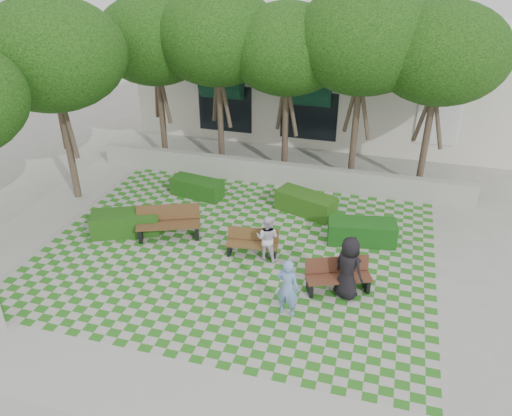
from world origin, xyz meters
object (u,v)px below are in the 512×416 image
(bench_east, at_px, (338,276))
(bench_mid, at_px, (252,243))
(hedge_midright, at_px, (306,203))
(hedge_midleft, at_px, (197,188))
(person_white, at_px, (267,238))
(person_dark, at_px, (348,268))
(person_blue, at_px, (288,287))
(bench_west, at_px, (169,223))
(hedge_west, at_px, (126,223))
(hedge_east, at_px, (362,232))

(bench_east, relative_size, bench_mid, 1.15)
(bench_mid, bearing_deg, bench_east, -27.57)
(bench_mid, xyz_separation_m, hedge_midright, (1.08, 3.09, -0.03))
(hedge_midleft, bearing_deg, person_white, -42.63)
(bench_mid, bearing_deg, person_dark, -29.16)
(person_dark, bearing_deg, person_blue, 73.86)
(bench_west, relative_size, hedge_west, 0.98)
(person_blue, bearing_deg, hedge_midleft, -39.85)
(hedge_east, xyz_separation_m, person_dark, (-0.14, -2.90, 0.55))
(bench_west, height_order, hedge_midleft, bench_west)
(bench_mid, distance_m, hedge_midright, 3.28)
(bench_mid, relative_size, person_blue, 0.98)
(bench_mid, bearing_deg, person_white, -18.32)
(hedge_midright, distance_m, hedge_midleft, 4.23)
(bench_west, bearing_deg, person_white, -26.96)
(hedge_midright, relative_size, person_dark, 1.16)
(hedge_midleft, relative_size, person_dark, 1.07)
(hedge_midleft, distance_m, person_blue, 7.45)
(hedge_midright, xyz_separation_m, person_blue, (0.57, -5.52, 0.47))
(person_dark, bearing_deg, hedge_midleft, -2.20)
(hedge_west, distance_m, person_white, 4.92)
(hedge_east, xyz_separation_m, hedge_west, (-7.60, -1.59, 0.01))
(bench_west, bearing_deg, person_blue, -51.56)
(hedge_east, relative_size, person_blue, 1.28)
(hedge_midright, distance_m, person_blue, 5.57)
(bench_mid, xyz_separation_m, hedge_midleft, (-3.15, 3.26, -0.06))
(hedge_midleft, xyz_separation_m, person_white, (3.65, -3.36, 0.39))
(hedge_east, height_order, person_blue, person_blue)
(bench_west, bearing_deg, hedge_midright, 14.16)
(hedge_midleft, bearing_deg, hedge_west, -111.56)
(bench_east, relative_size, hedge_east, 0.88)
(hedge_midleft, xyz_separation_m, person_blue, (4.80, -5.68, 0.50))
(hedge_midleft, bearing_deg, bench_mid, -45.99)
(bench_east, xyz_separation_m, person_blue, (-1.13, -1.38, 0.38))
(hedge_west, xyz_separation_m, person_white, (4.91, -0.17, 0.35))
(hedge_east, bearing_deg, bench_mid, -152.57)
(person_white, bearing_deg, bench_mid, -6.30)
(bench_west, bearing_deg, bench_east, -34.02)
(hedge_midleft, relative_size, person_blue, 1.17)
(person_white, bearing_deg, hedge_east, -141.82)
(hedge_midright, bearing_deg, bench_east, -67.63)
(hedge_west, xyz_separation_m, person_blue, (6.06, -2.49, 0.46))
(hedge_west, relative_size, person_white, 1.49)
(hedge_midright, bearing_deg, hedge_east, -34.30)
(person_dark, bearing_deg, hedge_east, -58.91)
(bench_east, relative_size, person_blue, 1.13)
(bench_mid, relative_size, person_dark, 0.89)
(hedge_east, distance_m, person_dark, 2.95)
(hedge_midleft, xyz_separation_m, person_dark, (6.20, -4.50, 0.58))
(hedge_east, height_order, hedge_midright, hedge_east)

